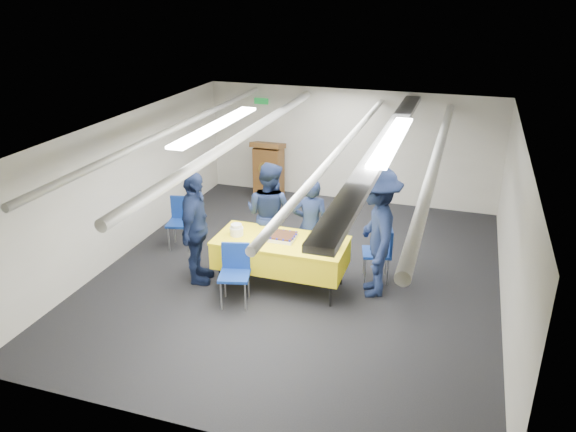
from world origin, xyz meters
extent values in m
plane|color=black|center=(0.00, 0.00, 0.00)|extent=(7.00, 7.00, 0.00)
cube|color=beige|center=(0.00, 3.49, 1.15)|extent=(6.00, 0.02, 2.30)
cube|color=beige|center=(-2.99, 0.00, 1.15)|extent=(0.02, 7.00, 2.30)
cube|color=beige|center=(2.99, 0.00, 1.15)|extent=(0.02, 7.00, 2.30)
cube|color=white|center=(0.00, 0.00, 2.29)|extent=(6.00, 7.00, 0.02)
cylinder|color=silver|center=(-2.00, 0.00, 2.18)|extent=(0.10, 6.90, 0.10)
cylinder|color=silver|center=(-0.90, 0.00, 2.14)|extent=(0.14, 6.90, 0.14)
cylinder|color=silver|center=(0.60, 0.00, 2.10)|extent=(0.10, 6.90, 0.10)
cylinder|color=silver|center=(1.90, 0.00, 2.06)|extent=(0.14, 6.90, 0.14)
cube|color=gray|center=(1.20, 0.00, 2.20)|extent=(0.28, 6.90, 0.08)
cube|color=white|center=(-1.30, 0.00, 2.27)|extent=(0.25, 2.60, 0.04)
cube|color=white|center=(1.30, 0.00, 2.27)|extent=(0.25, 2.60, 0.04)
cube|color=#0C591E|center=(-1.90, 3.47, 1.95)|extent=(0.30, 0.04, 0.12)
cylinder|color=black|center=(-1.00, -0.77, 0.18)|extent=(0.04, 0.04, 0.36)
cylinder|color=black|center=(0.70, -0.77, 0.18)|extent=(0.04, 0.04, 0.36)
cylinder|color=black|center=(-1.00, -0.12, 0.18)|extent=(0.04, 0.04, 0.36)
cylinder|color=black|center=(0.70, -0.12, 0.18)|extent=(0.04, 0.04, 0.36)
cube|color=yellow|center=(-0.15, -0.45, 0.54)|extent=(1.91, 0.88, 0.39)
cube|color=yellow|center=(-0.15, -0.45, 0.76)|extent=(1.93, 0.90, 0.03)
cube|color=white|center=(-0.16, -0.42, 0.80)|extent=(0.44, 0.35, 0.05)
cube|color=black|center=(-0.16, -0.42, 0.83)|extent=(0.43, 0.34, 0.02)
sphere|color=#0F1090|center=(-0.36, -0.58, 0.84)|extent=(0.04, 0.04, 0.04)
sphere|color=#0F1090|center=(-0.36, -0.26, 0.84)|extent=(0.04, 0.04, 0.04)
sphere|color=#0F1090|center=(-0.26, -0.58, 0.84)|extent=(0.04, 0.04, 0.04)
sphere|color=#0F1090|center=(-0.26, -0.26, 0.84)|extent=(0.04, 0.04, 0.04)
sphere|color=#0F1090|center=(-0.16, -0.58, 0.84)|extent=(0.04, 0.04, 0.04)
sphere|color=#0F1090|center=(-0.16, -0.26, 0.84)|extent=(0.04, 0.04, 0.04)
sphere|color=#0F1090|center=(-0.07, -0.58, 0.84)|extent=(0.04, 0.04, 0.04)
sphere|color=#0F1090|center=(-0.07, -0.26, 0.84)|extent=(0.04, 0.04, 0.04)
sphere|color=#0F1090|center=(0.03, -0.58, 0.84)|extent=(0.04, 0.04, 0.04)
sphere|color=#0F1090|center=(0.03, -0.26, 0.84)|extent=(0.04, 0.04, 0.04)
sphere|color=#0F1090|center=(-0.38, -0.50, 0.84)|extent=(0.04, 0.04, 0.04)
sphere|color=#0F1090|center=(0.05, -0.50, 0.84)|extent=(0.04, 0.04, 0.04)
sphere|color=#0F1090|center=(-0.38, -0.42, 0.84)|extent=(0.04, 0.04, 0.04)
sphere|color=#0F1090|center=(0.05, -0.42, 0.84)|extent=(0.04, 0.04, 0.04)
sphere|color=#0F1090|center=(-0.38, -0.34, 0.84)|extent=(0.04, 0.04, 0.04)
sphere|color=#0F1090|center=(0.05, -0.34, 0.84)|extent=(0.04, 0.04, 0.04)
cylinder|color=white|center=(-0.82, -0.50, 0.83)|extent=(0.20, 0.20, 0.12)
cylinder|color=white|center=(-0.82, -0.50, 0.92)|extent=(0.16, 0.16, 0.05)
cylinder|color=white|center=(0.62, -0.50, 0.83)|extent=(0.23, 0.23, 0.11)
cylinder|color=white|center=(0.62, -0.50, 0.91)|extent=(0.19, 0.19, 0.05)
cube|color=brown|center=(-1.60, 3.05, 0.55)|extent=(0.55, 0.45, 1.10)
cube|color=brown|center=(-1.60, 3.02, 1.15)|extent=(0.62, 0.53, 0.21)
cylinder|color=gold|center=(-1.60, 2.81, 0.70)|extent=(0.28, 0.02, 0.28)
cylinder|color=gray|center=(-0.73, -1.33, 0.21)|extent=(0.02, 0.02, 0.43)
cylinder|color=gray|center=(-0.40, -1.25, 0.21)|extent=(0.02, 0.02, 0.43)
cylinder|color=gray|center=(-0.81, -1.00, 0.21)|extent=(0.02, 0.02, 0.43)
cylinder|color=gray|center=(-0.48, -0.92, 0.21)|extent=(0.02, 0.02, 0.43)
cube|color=navy|center=(-0.61, -1.12, 0.45)|extent=(0.51, 0.51, 0.04)
cube|color=navy|center=(-0.65, -0.94, 0.67)|extent=(0.40, 0.14, 0.40)
cylinder|color=gray|center=(0.96, 0.33, 0.21)|extent=(0.02, 0.02, 0.43)
cylinder|color=gray|center=(1.04, 0.00, 0.21)|extent=(0.02, 0.02, 0.43)
cylinder|color=gray|center=(1.29, 0.42, 0.21)|extent=(0.02, 0.02, 0.43)
cylinder|color=gray|center=(1.37, 0.09, 0.21)|extent=(0.02, 0.02, 0.43)
cube|color=navy|center=(1.16, 0.21, 0.45)|extent=(0.51, 0.51, 0.04)
cube|color=navy|center=(1.35, 0.26, 0.67)|extent=(0.13, 0.40, 0.40)
cylinder|color=gray|center=(-2.34, 0.10, 0.21)|extent=(0.02, 0.02, 0.43)
cylinder|color=gray|center=(-2.01, 0.17, 0.21)|extent=(0.02, 0.02, 0.43)
cylinder|color=gray|center=(-2.41, 0.43, 0.21)|extent=(0.02, 0.02, 0.43)
cylinder|color=gray|center=(-2.08, 0.50, 0.21)|extent=(0.02, 0.02, 0.43)
cube|color=navy|center=(-2.21, 0.30, 0.45)|extent=(0.50, 0.50, 0.04)
cube|color=navy|center=(-2.25, 0.48, 0.67)|extent=(0.40, 0.13, 0.40)
imported|color=black|center=(0.13, 0.14, 0.78)|extent=(0.63, 0.48, 1.56)
imported|color=black|center=(-0.57, 0.25, 0.85)|extent=(0.94, 0.80, 1.69)
imported|color=black|center=(-1.41, -0.67, 0.87)|extent=(0.62, 1.08, 1.74)
imported|color=black|center=(1.17, -0.20, 0.97)|extent=(1.05, 1.41, 1.94)
camera|label=1|loc=(2.25, -7.46, 4.25)|focal=35.00mm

